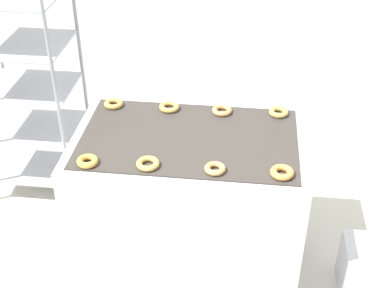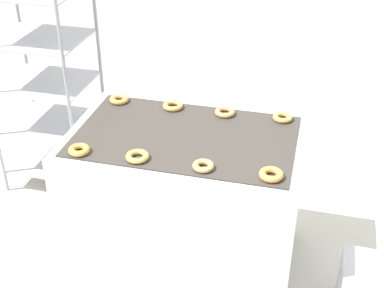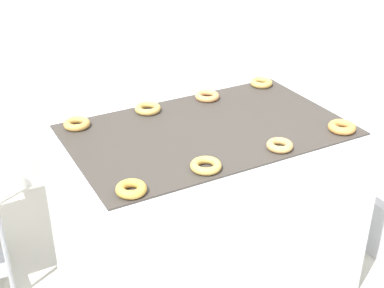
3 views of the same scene
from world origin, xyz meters
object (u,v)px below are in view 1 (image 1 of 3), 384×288
donut_far_left (114,104)px  donut_far_midleft (169,107)px  donut_near_midright (215,169)px  donut_near_midleft (148,164)px  donut_far_right (279,112)px  fryer_machine (189,200)px  donut_near_left (87,161)px  donut_far_midright (222,110)px  glaze_bin (368,272)px  baking_rack_cart (29,88)px  donut_near_right (282,172)px

donut_far_left → donut_far_midleft: (0.35, 0.00, -0.00)m
donut_near_midright → donut_far_left: same height
donut_near_midleft → donut_far_right: (0.69, 0.61, 0.00)m
donut_near_midright → donut_far_right: 0.70m
fryer_machine → donut_near_left: bearing=-147.8°
donut_near_left → donut_near_midright: (0.68, 0.02, -0.00)m
donut_far_midright → donut_far_right: bearing=3.0°
donut_far_midright → donut_far_right: 0.34m
glaze_bin → donut_far_midleft: 1.56m
donut_near_left → donut_far_midright: size_ratio=0.95×
baking_rack_cart → glaze_bin: bearing=-20.0°
donut_near_midright → donut_far_right: bearing=61.3°
baking_rack_cart → donut_near_right: 1.99m
fryer_machine → donut_far_midleft: 0.59m
donut_near_midleft → fryer_machine: bearing=58.8°
baking_rack_cart → glaze_bin: (2.32, -0.85, -0.65)m
baking_rack_cart → donut_near_midleft: size_ratio=13.03×
glaze_bin → donut_near_midleft: bearing=-174.8°
donut_near_midright → glaze_bin: bearing=7.2°
donut_near_midright → donut_near_right: donut_near_right is taller
fryer_machine → donut_far_midright: 0.59m
donut_near_midleft → glaze_bin: bearing=5.2°
baking_rack_cart → donut_near_left: size_ratio=14.03×
donut_far_midleft → fryer_machine: bearing=-62.1°
baking_rack_cart → donut_far_left: size_ratio=13.59×
donut_near_midleft → donut_near_right: bearing=0.2°
donut_far_midleft → donut_far_midright: 0.33m
donut_near_midright → donut_near_midleft: bearing=179.7°
donut_far_right → donut_far_left: bearing=-179.1°
donut_far_left → donut_far_right: size_ratio=1.01×
donut_far_left → donut_far_midleft: 0.35m
donut_far_right → donut_far_midright: bearing=-177.0°
glaze_bin → donut_far_midright: size_ratio=2.98×
fryer_machine → donut_far_right: bearing=31.8°
baking_rack_cart → donut_near_right: (1.74, -0.96, 0.13)m
glaze_bin → donut_far_left: 1.86m
glaze_bin → donut_near_right: 0.98m
donut_near_left → donut_far_midright: donut_near_left is taller
donut_near_left → donut_far_right: bearing=32.0°
fryer_machine → donut_near_midleft: donut_near_midleft is taller
donut_far_left → donut_near_midright: bearing=-41.3°
donut_far_midleft → glaze_bin: bearing=-21.0°
baking_rack_cart → donut_far_left: baking_rack_cart is taller
donut_near_right → donut_far_left: size_ratio=1.04×
fryer_machine → donut_far_midright: size_ratio=10.99×
donut_near_midleft → donut_far_right: size_ratio=1.05×
fryer_machine → glaze_bin: fryer_machine is taller
baking_rack_cart → donut_far_right: bearing=-11.3°
donut_near_left → donut_near_midleft: bearing=3.1°
glaze_bin → donut_near_midleft: size_ratio=2.92×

